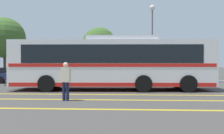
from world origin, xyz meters
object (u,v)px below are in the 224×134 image
object	(u,v)px
parked_car_1	(64,75)
tree_1	(5,38)
parked_car_2	(144,75)
tree_2	(99,45)
pedestrian_0	(66,79)
street_lamp	(152,28)
transit_bus	(112,62)

from	to	relation	value
parked_car_1	tree_1	xyz separation A→B (m)	(-8.12, 5.00, 3.93)
parked_car_2	tree_2	bearing A→B (deg)	-140.58
pedestrian_0	street_lamp	size ratio (longest dim) A/B	0.23
parked_car_2	street_lamp	size ratio (longest dim) A/B	0.61
parked_car_2	tree_1	world-z (taller)	tree_1
parked_car_1	tree_1	world-z (taller)	tree_1
parked_car_2	tree_1	xyz separation A→B (m)	(-15.16, 5.13, 3.88)
parked_car_1	pedestrian_0	bearing A→B (deg)	19.46
tree_1	tree_2	distance (m)	10.74
pedestrian_0	parked_car_2	bearing A→B (deg)	-108.05
parked_car_1	tree_1	size ratio (longest dim) A/B	0.69
transit_bus	parked_car_2	bearing A→B (deg)	-28.56
transit_bus	pedestrian_0	world-z (taller)	transit_bus
parked_car_1	transit_bus	bearing A→B (deg)	45.05
street_lamp	tree_2	size ratio (longest dim) A/B	1.29
parked_car_1	street_lamp	bearing A→B (deg)	108.66
parked_car_2	street_lamp	distance (m)	5.09
transit_bus	pedestrian_0	xyz separation A→B (m)	(-1.86, -4.22, -0.78)
parked_car_1	tree_2	distance (m)	6.41
tree_1	tree_2	world-z (taller)	tree_1
transit_bus	parked_car_1	xyz separation A→B (m)	(-4.55, 5.11, -1.07)
parked_car_2	tree_2	xyz separation A→B (m)	(-4.45, 5.10, 3.06)
parked_car_1	tree_1	bearing A→B (deg)	-118.24
parked_car_2	tree_2	size ratio (longest dim) A/B	0.78
transit_bus	parked_car_2	world-z (taller)	transit_bus
transit_bus	pedestrian_0	bearing A→B (deg)	154.16
pedestrian_0	street_lamp	distance (m)	13.36
transit_bus	parked_car_1	world-z (taller)	transit_bus
tree_1	street_lamp	bearing A→B (deg)	-9.86
street_lamp	tree_2	distance (m)	6.25
pedestrian_0	tree_2	xyz separation A→B (m)	(-0.10, 14.30, 2.82)
parked_car_1	pedestrian_0	xyz separation A→B (m)	(2.69, -9.33, 0.30)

